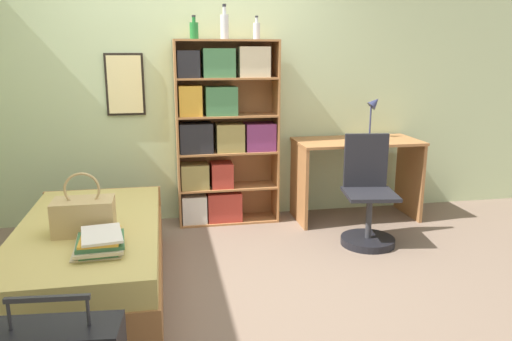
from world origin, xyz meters
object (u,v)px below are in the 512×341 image
object	(u,v)px
bed	(91,258)
desk_lamp	(374,109)
bottle_clear	(257,30)
book_stack_on_bed	(100,242)
bookcase	(220,133)
desk_chair	(368,209)
handbag	(84,215)
bottle_green	(194,30)
desk	(356,165)
bottle_brown	(224,26)

from	to	relation	value
bed	desk_lamp	size ratio (longest dim) A/B	4.45
bottle_clear	book_stack_on_bed	bearing A→B (deg)	-125.29
bookcase	desk_chair	world-z (taller)	bookcase
handbag	bottle_clear	bearing A→B (deg)	46.15
handbag	book_stack_on_bed	bearing A→B (deg)	-68.80
handbag	bottle_green	distance (m)	2.03
book_stack_on_bed	desk_chair	distance (m)	2.27
desk	bottle_brown	bearing A→B (deg)	174.19
bottle_brown	bottle_clear	size ratio (longest dim) A/B	1.46
bottle_brown	bottle_clear	bearing A→B (deg)	2.07
bed	book_stack_on_bed	distance (m)	0.58
bookcase	desk_lamp	xyz separation A→B (m)	(1.48, -0.03, 0.18)
bed	desk_lamp	bearing A→B (deg)	26.26
desk_lamp	handbag	bearing A→B (deg)	-150.93
handbag	bottle_brown	xyz separation A→B (m)	(1.07, 1.41, 1.21)
bed	bookcase	size ratio (longest dim) A/B	1.08
desk_chair	desk	bearing A→B (deg)	77.65
handbag	bottle_green	xyz separation A→B (m)	(0.81, 1.44, 1.17)
desk	bookcase	bearing A→B (deg)	173.97
desk_chair	handbag	bearing A→B (deg)	-163.30
book_stack_on_bed	bed	bearing A→B (deg)	105.30
bottle_green	bottle_clear	size ratio (longest dim) A/B	0.99
handbag	bottle_clear	world-z (taller)	bottle_clear
desk	desk_chair	xyz separation A→B (m)	(-0.14, -0.63, -0.23)
bottle_clear	bed	bearing A→B (deg)	-137.24
bottle_green	bottle_brown	distance (m)	0.27
desk	desk_chair	distance (m)	0.69
bookcase	bottle_green	world-z (taller)	bottle_green
bottle_green	desk	size ratio (longest dim) A/B	0.18
desk_lamp	desk_chair	distance (m)	1.10
book_stack_on_bed	handbag	bearing A→B (deg)	111.20
book_stack_on_bed	bottle_brown	distance (m)	2.35
handbag	desk_chair	bearing A→B (deg)	16.70
bottle_brown	desk_lamp	bearing A→B (deg)	-0.74
bottle_green	bottle_clear	bearing A→B (deg)	-2.13
book_stack_on_bed	desk	bearing A→B (deg)	36.46
book_stack_on_bed	bottle_green	world-z (taller)	bottle_green
bottle_green	book_stack_on_bed	bearing A→B (deg)	-111.13
bookcase	desk_chair	xyz separation A→B (m)	(1.15, -0.77, -0.56)
bottle_brown	bottle_clear	distance (m)	0.29
book_stack_on_bed	bookcase	size ratio (longest dim) A/B	0.22
bottle_brown	desk_lamp	world-z (taller)	bottle_brown
bookcase	desk	xyz separation A→B (m)	(1.28, -0.14, -0.33)
bed	bookcase	world-z (taller)	bookcase
bottle_brown	desk	xyz separation A→B (m)	(1.23, -0.13, -1.27)
bed	desk	bearing A→B (deg)	26.03
bottle_green	desk	world-z (taller)	bottle_green
bottle_brown	desk	distance (m)	1.77
bottle_brown	desk_chair	size ratio (longest dim) A/B	0.33
bed	handbag	bearing A→B (deg)	-88.25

